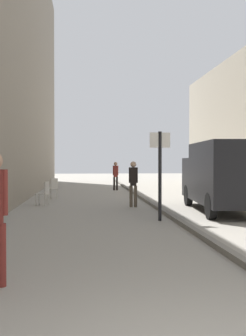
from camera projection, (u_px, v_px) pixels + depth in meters
ground_plane at (113, 208)px, 14.92m from camera, size 80.00×80.00×0.00m
kerb_strip at (155, 206)px, 15.07m from camera, size 0.16×40.00×0.12m
pedestrian_mid_block at (133, 181)px, 15.13m from camera, size 0.34×0.24×1.72m
pedestrian_far_crossing at (116, 174)px, 23.80m from camera, size 0.33×0.22×1.68m
delivery_van at (224, 175)px, 13.76m from camera, size 2.37×5.45×2.36m
street_sign_post at (160, 168)px, 11.68m from camera, size 0.60×0.10×2.60m
cafe_chair_near_window at (44, 192)px, 15.61m from camera, size 0.53×0.53×0.94m
cafe_chair_by_doorway at (52, 187)px, 18.42m from camera, size 0.62×0.62×0.94m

